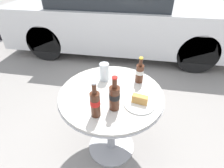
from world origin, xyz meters
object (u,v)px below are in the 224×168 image
Objects in this scene: drinking_glass at (104,73)px; lunch_plate_near at (139,102)px; cola_bottle_center at (114,97)px; parked_car at (121,16)px; cola_bottle_left at (95,103)px; bistro_table at (111,107)px; cola_bottle_right at (140,73)px.

lunch_plate_near is (0.30, -0.26, -0.05)m from drinking_glass.
cola_bottle_center is 0.20m from lunch_plate_near.
parked_car reaches higher than lunch_plate_near.
drinking_glass is 2.25m from parked_car.
cola_bottle_left is 1.03× the size of cola_bottle_center.
bistro_table is 3.65× the size of cola_bottle_right.
lunch_plate_near is at bearing 29.36° from cola_bottle_left.
bistro_table is 0.20× the size of parked_car.
cola_bottle_right reaches higher than lunch_plate_near.
cola_bottle_left is 1.74× the size of drinking_glass.
cola_bottle_center is 0.06× the size of parked_car.
lunch_plate_near is at bearing -86.52° from cola_bottle_right.
drinking_glass is at bearing -86.11° from parked_car.
drinking_glass is (-0.08, 0.16, 0.22)m from bistro_table.
cola_bottle_left is at bearing -141.86° from cola_bottle_center.
drinking_glass is at bearing 93.95° from cola_bottle_left.
parked_car reaches higher than cola_bottle_right.
bistro_table is 0.29m from drinking_glass.
cola_bottle_right is at bearing 4.20° from drinking_glass.
cola_bottle_left is at bearing -102.56° from bistro_table.
bistro_table is at bearing 77.44° from cola_bottle_left.
cola_bottle_center is at bearing -67.49° from drinking_glass.
bistro_table is at bearing -84.39° from parked_car.
parked_car is (-0.29, 2.56, -0.16)m from cola_bottle_center.
bistro_table is 0.31m from cola_bottle_center.
lunch_plate_near is at bearing -40.47° from drinking_glass.
cola_bottle_left is at bearing -120.68° from cola_bottle_right.
parked_car is (-0.24, 2.40, 0.10)m from bistro_table.
cola_bottle_right is 0.05× the size of parked_car.
parked_car is at bearing 95.61° from bistro_table.
cola_bottle_center is (0.11, 0.08, -0.00)m from cola_bottle_left.
lunch_plate_near reaches higher than bistro_table.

